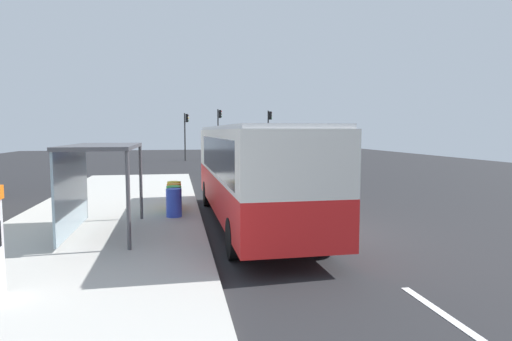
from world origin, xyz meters
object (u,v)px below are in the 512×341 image
(white_van, at_px, (264,155))
(sedan_far, at_px, (238,153))
(recycling_bin_yellow, at_px, (174,194))
(bus, at_px, (251,169))
(traffic_light_median, at_px, (219,127))
(recycling_bin_green, at_px, (174,199))
(bus_shelter, at_px, (92,166))
(sedan_near, at_px, (230,150))
(recycling_bin_blue, at_px, (174,203))
(traffic_light_near_side, at_px, (269,128))
(recycling_bin_orange, at_px, (174,197))
(traffic_light_far_side, at_px, (186,129))

(white_van, distance_m, sedan_far, 14.48)
(recycling_bin_yellow, bearing_deg, bus, -49.90)
(white_van, xyz_separation_m, traffic_light_median, (-1.80, 15.09, 2.20))
(white_van, xyz_separation_m, recycling_bin_green, (-6.40, -15.62, -0.69))
(recycling_bin_yellow, height_order, bus_shelter, bus_shelter)
(sedan_near, bearing_deg, sedan_far, -90.05)
(recycling_bin_green, bearing_deg, recycling_bin_blue, -90.00)
(traffic_light_near_side, bearing_deg, sedan_far, 163.07)
(recycling_bin_green, bearing_deg, recycling_bin_yellow, 90.00)
(bus_shelter, bearing_deg, recycling_bin_orange, 57.34)
(white_van, bearing_deg, bus_shelter, -115.12)
(recycling_bin_orange, distance_m, recycling_bin_yellow, 0.70)
(bus, distance_m, traffic_light_near_side, 31.54)
(white_van, relative_size, traffic_light_near_side, 1.01)
(recycling_bin_orange, height_order, traffic_light_near_side, traffic_light_near_side)
(bus, bearing_deg, recycling_bin_orange, 137.82)
(white_van, distance_m, recycling_bin_orange, 16.25)
(sedan_far, height_order, traffic_light_median, traffic_light_median)
(sedan_near, height_order, bus_shelter, bus_shelter)
(white_van, relative_size, bus_shelter, 1.31)
(recycling_bin_green, distance_m, recycling_bin_yellow, 1.40)
(recycling_bin_yellow, distance_m, traffic_light_far_side, 28.65)
(recycling_bin_blue, bearing_deg, white_van, 68.58)
(recycling_bin_green, xyz_separation_m, bus_shelter, (-2.21, -2.75, 1.44))
(sedan_near, bearing_deg, white_van, -90.28)
(white_van, xyz_separation_m, recycling_bin_orange, (-6.40, -14.92, -0.69))
(white_van, height_order, recycling_bin_blue, white_van)
(sedan_near, relative_size, recycling_bin_orange, 4.72)
(sedan_far, height_order, recycling_bin_yellow, sedan_far)
(sedan_far, bearing_deg, recycling_bin_yellow, -102.76)
(sedan_near, relative_size, traffic_light_median, 0.84)
(bus, bearing_deg, bus_shelter, -165.71)
(recycling_bin_blue, height_order, recycling_bin_yellow, same)
(traffic_light_near_side, xyz_separation_m, traffic_light_far_side, (-8.60, 0.80, -0.17))
(bus, xyz_separation_m, recycling_bin_orange, (-2.49, 2.25, -1.19))
(sedan_far, relative_size, recycling_bin_yellow, 4.71)
(recycling_bin_blue, relative_size, traffic_light_far_side, 0.19)
(traffic_light_near_side, bearing_deg, white_van, -103.73)
(white_van, bearing_deg, traffic_light_far_side, 110.34)
(recycling_bin_orange, xyz_separation_m, traffic_light_median, (4.60, 30.01, 2.89))
(traffic_light_far_side, bearing_deg, recycling_bin_yellow, -92.21)
(white_van, bearing_deg, sedan_near, 89.72)
(sedan_far, distance_m, bus_shelter, 34.00)
(recycling_bin_green, distance_m, traffic_light_near_side, 30.81)
(white_van, relative_size, recycling_bin_orange, 5.53)
(sedan_near, height_order, recycling_bin_green, sedan_near)
(recycling_bin_yellow, bearing_deg, traffic_light_near_side, 70.71)
(traffic_light_near_side, height_order, bus_shelter, traffic_light_near_side)
(recycling_bin_yellow, bearing_deg, recycling_bin_green, -90.00)
(sedan_near, height_order, traffic_light_far_side, traffic_light_far_side)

